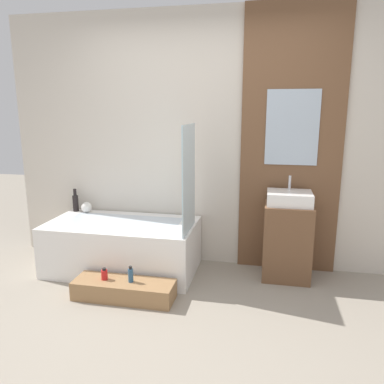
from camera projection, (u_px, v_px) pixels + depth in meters
ground_plane at (164, 345)px, 2.63m from camera, size 12.00×12.00×0.00m
wall_tiled_back at (204, 141)px, 3.86m from camera, size 4.20×0.06×2.60m
wall_wood_accent at (291, 142)px, 3.64m from camera, size 0.97×0.04×2.60m
bathtub at (123, 246)px, 3.82m from camera, size 1.49×0.78×0.51m
glass_shower_screen at (189, 179)px, 3.41m from camera, size 0.01×0.52×0.99m
wooden_step_bench at (124, 290)px, 3.27m from camera, size 0.89×0.28×0.16m
vanity_cabinet at (287, 241)px, 3.63m from camera, size 0.45×0.40×0.74m
sink at (289, 198)px, 3.54m from camera, size 0.42×0.34×0.26m
vase_tall_dark at (76, 202)px, 4.16m from camera, size 0.06×0.06×0.25m
vase_round_light at (87, 207)px, 4.12m from camera, size 0.11×0.11×0.11m
bottle_soap_primary at (104, 274)px, 3.28m from camera, size 0.06×0.06×0.10m
bottle_soap_secondary at (131, 275)px, 3.22m from camera, size 0.04×0.04×0.14m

